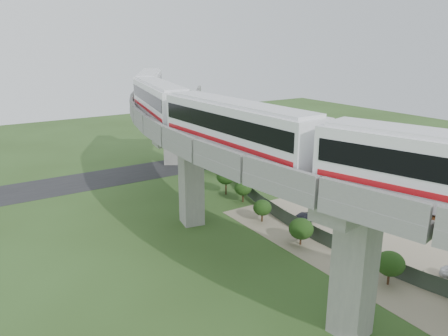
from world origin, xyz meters
The scene contains 14 objects.
ground centered at (0.00, 0.00, 0.00)m, with size 160.00×160.00×0.00m, color #2F461C.
dirt_lot centered at (14.00, -2.00, 0.02)m, with size 18.00×26.00×0.04m, color gray.
asphalt_road centered at (0.00, 30.00, 0.01)m, with size 60.00×8.00×0.03m, color #232326.
viaduct centered at (3.84, 0.00, 9.05)m, with size 19.58×73.98×11.40m.
metro_train centered at (0.55, 4.90, 12.31)m, with size 12.97×61.11×3.64m.
fence centered at (9.75, 0.00, 0.75)m, with size 3.87×38.73×1.50m.
tree_0 centered at (11.92, 23.32, 1.66)m, with size 2.23×2.23×2.61m.
tree_1 centered at (8.47, 15.65, 2.31)m, with size 2.31×2.31×3.30m.
tree_2 centered at (8.71, 12.43, 1.70)m, with size 2.01×2.01×2.56m.
tree_3 centered at (7.07, 6.68, 1.55)m, with size 1.90×1.90×2.36m.
tree_4 centered at (6.80, 0.59, 1.59)m, with size 2.26×2.26×2.55m.
tree_5 centered at (7.77, -8.14, 1.80)m, with size 2.20×2.20×2.74m.
car_red centered at (19.47, -3.16, 0.71)m, with size 1.43×4.09×1.35m, color #AB290F.
car_dark centered at (10.57, 4.13, 0.57)m, with size 1.48×3.65×1.06m, color black.
Camera 1 is at (-18.77, -26.16, 17.99)m, focal length 35.00 mm.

